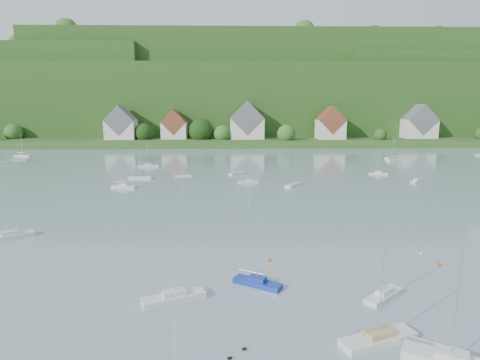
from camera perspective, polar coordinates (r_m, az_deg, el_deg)
The scene contains 18 objects.
far_shore_strip at distance 210.23m, azimuth -0.54°, elevation 5.69°, with size 600.00×60.00×3.00m, color #2C4F1D.
forested_ridge at distance 277.99m, azimuth -0.73°, elevation 11.33°, with size 620.00×181.22×69.89m.
village_building_0 at distance 203.24m, azimuth -16.31°, elevation 7.35°, with size 14.00×10.40×16.00m.
village_building_1 at distance 200.43m, azimuth -9.17°, elevation 7.38°, with size 12.00×9.36×14.00m.
village_building_2 at distance 197.81m, azimuth 0.98°, elevation 7.92°, with size 16.00×11.44×18.00m.
village_building_3 at distance 201.64m, azimuth 12.53°, elevation 7.48°, with size 13.00×10.40×15.50m.
village_building_4 at distance 220.56m, azimuth 23.78°, elevation 7.13°, with size 15.00×10.40×16.50m.
near_sailboat_0 at distance 43.95m, azimuth -9.25°, elevation -15.82°, with size 6.69×4.31×8.79m.
near_sailboat_1 at distance 46.71m, azimuth 2.45°, elevation -14.07°, with size 5.57×4.21×7.51m.
near_sailboat_2 at distance 38.70m, azimuth 18.76°, elevation -20.20°, with size 7.12×4.26×9.30m.
near_sailboat_3 at distance 46.47m, azimuth 19.49°, elevation -14.85°, with size 5.15×4.68×7.36m.
near_sailboat_4 at distance 38.05m, azimuth 27.39°, elevation -21.45°, with size 7.07×5.20×9.48m.
near_sailboat_6 at distance 70.56m, azimuth -29.49°, elevation -6.78°, with size 6.33×5.26×8.76m.
mooring_buoy_2 at distance 57.73m, azimuth 26.00°, elevation -10.68°, with size 0.48×0.48×0.48m, color #D25300.
mooring_buoy_3 at distance 53.57m, azimuth 4.14°, elevation -11.22°, with size 0.45×0.45×0.45m, color #D25300.
mooring_buoy_4 at distance 60.79m, azimuth 24.01°, elevation -9.45°, with size 0.39×0.39×0.39m, color silver.
duck_pair at distance 35.77m, azimuth -0.42°, elevation -23.09°, with size 1.61×1.45×0.29m.
far_sailboat_cluster at distance 126.87m, azimuth 4.26°, elevation 1.81°, with size 182.46×62.72×8.71m.
Camera 1 is at (-3.72, -9.38, 20.01)m, focal length 30.50 mm.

